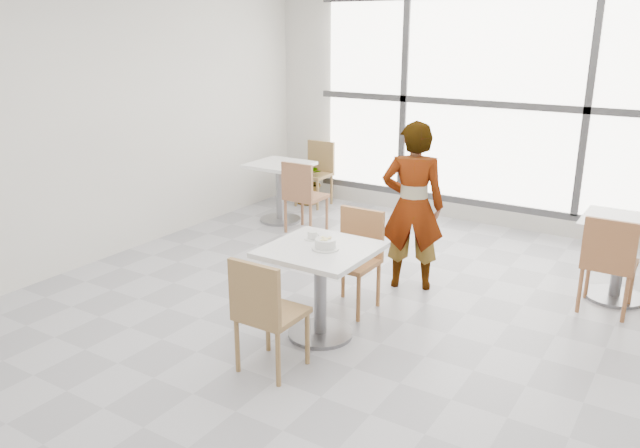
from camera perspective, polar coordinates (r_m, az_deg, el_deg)
The scene contains 16 objects.
floor at distance 5.15m, azimuth 1.82°, elevation -9.81°, with size 7.00×7.00×0.00m, color #9E9EA5.
wall_back at distance 7.84m, azimuth 15.37°, elevation 10.60°, with size 6.00×6.00×0.00m, color silver.
wall_left at distance 6.68m, azimuth -21.04°, elevation 8.96°, with size 7.00×7.00×0.00m, color silver.
window at distance 7.78m, azimuth 15.22°, elevation 10.56°, with size 4.60×0.07×2.52m.
main_table at distance 4.87m, azimuth 0.02°, elevation -4.67°, with size 0.80×0.80×0.75m.
chair_near at distance 4.38m, azimuth -5.09°, elevation -7.72°, with size 0.42×0.42×0.87m.
chair_far at distance 5.42m, azimuth 3.28°, elevation -2.61°, with size 0.42×0.42×0.87m.
oatmeal_bowl at distance 4.74m, azimuth 0.50°, elevation -1.82°, with size 0.21×0.21×0.09m.
coffee_cup at distance 4.96m, azimuth -0.66°, elevation -1.08°, with size 0.16×0.13×0.07m.
person at distance 5.80m, azimuth 8.48°, elevation 1.60°, with size 0.58×0.38×1.58m, color black.
bg_table_left at distance 7.87m, azimuth -3.70°, elevation 3.71°, with size 0.70×0.70×0.75m.
bg_table_right at distance 6.18m, azimuth 25.84°, elevation -1.98°, with size 0.70×0.70×0.75m.
bg_chair_left_near at distance 7.37m, azimuth -1.63°, elevation 2.89°, with size 0.42×0.42×0.87m.
bg_chair_left_far at distance 8.63m, azimuth -0.29°, elevation 5.08°, with size 0.42×0.42×0.87m.
bg_chair_right_near at distance 5.80m, azimuth 24.92°, elevation -2.90°, with size 0.42×0.42×0.87m.
plant_left at distance 8.68m, azimuth -1.01°, elevation 3.98°, with size 0.59×0.51×0.66m, color #5E893E.
Camera 1 is at (2.32, -3.94, 2.37)m, focal length 34.98 mm.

